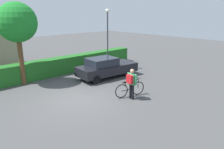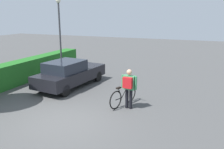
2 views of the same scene
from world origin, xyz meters
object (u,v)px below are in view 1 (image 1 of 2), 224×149
Objects in this scene: bicycle at (130,89)px; person_rider at (131,81)px; street_lamp at (108,32)px; tree_kerbside at (17,23)px; parked_car_near at (106,67)px.

person_rider reaches higher than bicycle.
person_rider is (-0.25, -0.31, 0.57)m from bicycle.
tree_kerbside is (-6.36, 0.95, 0.83)m from street_lamp.
parked_car_near is at bearing -135.18° from street_lamp.
street_lamp reaches higher than bicycle.
parked_car_near is 4.17m from person_rider.
bicycle is at bearing -111.90° from parked_car_near.
person_rider is at bearing -113.49° from parked_car_near.
bicycle is at bearing -120.57° from street_lamp.
bicycle is at bearing 51.28° from person_rider.
parked_car_near is at bearing 66.51° from person_rider.
bicycle is 7.69m from tree_kerbside.
tree_kerbside is at bearing 171.52° from street_lamp.
person_rider is 6.62m from street_lamp.
person_rider is at bearing -121.09° from street_lamp.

